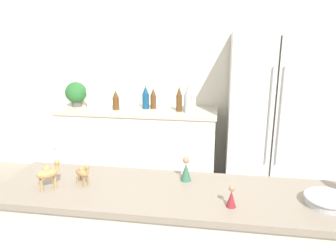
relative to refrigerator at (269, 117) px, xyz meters
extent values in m
cube|color=silver|center=(-0.94, 0.40, 0.38)|extent=(8.00, 0.06, 2.55)
cube|color=silver|center=(-1.49, 0.07, -0.45)|extent=(1.84, 0.60, 0.88)
cube|color=beige|center=(-1.49, 0.07, 0.00)|extent=(1.87, 0.63, 0.03)
cube|color=white|center=(0.00, 0.00, 0.00)|extent=(0.88, 0.70, 1.79)
cube|color=black|center=(0.00, -0.35, 0.00)|extent=(0.01, 0.01, 1.72)
cylinder|color=#B2B5BA|center=(-0.05, -0.37, 0.09)|extent=(0.02, 0.02, 0.98)
cylinder|color=#B2B5BA|center=(0.05, -0.37, 0.09)|extent=(0.02, 0.02, 0.98)
cube|color=gray|center=(-0.70, -1.98, 0.02)|extent=(2.13, 0.55, 0.03)
cylinder|color=#595451|center=(-2.26, 0.10, 0.06)|extent=(0.12, 0.12, 0.07)
sphere|color=#2D7033|center=(-2.26, 0.10, 0.19)|extent=(0.25, 0.25, 0.25)
cylinder|color=white|center=(-2.04, 0.03, 0.14)|extent=(0.11, 0.11, 0.24)
cylinder|color=#B2B7BC|center=(-0.89, -0.02, 0.12)|extent=(0.08, 0.08, 0.19)
cone|color=#B2B7BC|center=(-0.89, -0.02, 0.27)|extent=(0.08, 0.08, 0.11)
cylinder|color=gold|center=(-0.89, -0.02, 0.32)|extent=(0.03, 0.03, 0.01)
cylinder|color=navy|center=(-1.40, 0.11, 0.11)|extent=(0.08, 0.08, 0.17)
cone|color=navy|center=(-1.40, 0.11, 0.24)|extent=(0.08, 0.08, 0.10)
cylinder|color=gold|center=(-1.40, 0.11, 0.30)|extent=(0.03, 0.03, 0.01)
cylinder|color=brown|center=(-1.31, 0.12, 0.10)|extent=(0.07, 0.07, 0.16)
cone|color=brown|center=(-1.31, 0.12, 0.22)|extent=(0.06, 0.06, 0.09)
cylinder|color=gold|center=(-1.31, 0.12, 0.27)|extent=(0.02, 0.02, 0.01)
cylinder|color=brown|center=(-0.91, 0.16, 0.10)|extent=(0.08, 0.08, 0.16)
cone|color=brown|center=(-0.91, 0.16, 0.23)|extent=(0.08, 0.08, 0.09)
cylinder|color=gold|center=(-0.91, 0.16, 0.28)|extent=(0.03, 0.03, 0.01)
cylinder|color=brown|center=(-0.99, 0.02, 0.11)|extent=(0.07, 0.07, 0.18)
cone|color=brown|center=(-0.99, 0.02, 0.25)|extent=(0.06, 0.06, 0.10)
cylinder|color=gold|center=(-0.99, 0.02, 0.31)|extent=(0.02, 0.02, 0.01)
cylinder|color=brown|center=(-1.73, 0.00, 0.09)|extent=(0.08, 0.08, 0.14)
cone|color=brown|center=(-1.73, 0.00, 0.20)|extent=(0.07, 0.07, 0.08)
cylinder|color=gold|center=(-1.73, 0.00, 0.25)|extent=(0.03, 0.03, 0.01)
cylinder|color=#B7BABF|center=(0.01, -2.01, 0.06)|extent=(0.21, 0.21, 0.04)
torus|color=#B7BABF|center=(0.01, -2.01, 0.08)|extent=(0.23, 0.23, 0.02)
ellipsoid|color=tan|center=(-1.47, -2.06, 0.13)|extent=(0.12, 0.12, 0.06)
sphere|color=tan|center=(-1.47, -2.06, 0.16)|extent=(0.04, 0.04, 0.04)
cylinder|color=tan|center=(-1.42, -2.02, 0.16)|extent=(0.02, 0.02, 0.06)
sphere|color=tan|center=(-1.42, -2.02, 0.19)|extent=(0.03, 0.03, 0.03)
cylinder|color=tan|center=(-1.45, -2.02, 0.07)|extent=(0.01, 0.01, 0.06)
cylinder|color=tan|center=(-1.43, -2.05, 0.07)|extent=(0.01, 0.01, 0.06)
cylinder|color=tan|center=(-1.50, -2.07, 0.07)|extent=(0.01, 0.01, 0.06)
cylinder|color=tan|center=(-1.48, -2.09, 0.07)|extent=(0.01, 0.01, 0.06)
ellipsoid|color=#A87F4C|center=(-1.30, -1.98, 0.11)|extent=(0.10, 0.08, 0.05)
sphere|color=#A87F4C|center=(-1.30, -1.98, 0.13)|extent=(0.03, 0.03, 0.03)
cylinder|color=#A87F4C|center=(-1.26, -2.00, 0.14)|extent=(0.02, 0.02, 0.05)
sphere|color=#A87F4C|center=(-1.26, -2.00, 0.16)|extent=(0.03, 0.03, 0.03)
cylinder|color=#A87F4C|center=(-1.27, -1.98, 0.07)|extent=(0.01, 0.01, 0.05)
cylinder|color=#A87F4C|center=(-1.28, -2.00, 0.07)|extent=(0.01, 0.01, 0.05)
cylinder|color=#A87F4C|center=(-1.32, -1.95, 0.07)|extent=(0.01, 0.01, 0.05)
cylinder|color=#A87F4C|center=(-1.33, -1.98, 0.07)|extent=(0.01, 0.01, 0.05)
cone|color=#33664C|center=(-0.72, -1.83, 0.09)|extent=(0.06, 0.06, 0.11)
sphere|color=#A37A5B|center=(-0.72, -1.83, 0.17)|extent=(0.04, 0.04, 0.04)
cone|color=maroon|center=(-0.47, -2.10, 0.08)|extent=(0.05, 0.05, 0.08)
sphere|color=#A37A5B|center=(-0.47, -2.10, 0.14)|extent=(0.03, 0.03, 0.03)
camera|label=1|loc=(-0.55, -3.59, 0.87)|focal=35.00mm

